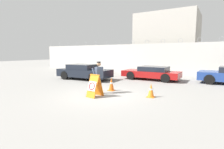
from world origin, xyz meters
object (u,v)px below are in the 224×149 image
(barricade_sign, at_px, (94,86))
(traffic_cone_near, at_px, (151,90))
(traffic_cone_mid, at_px, (111,84))
(parked_car_front_coupe, at_px, (84,72))
(parked_car_rear_sedan, at_px, (152,73))
(security_guard, at_px, (99,76))

(barricade_sign, xyz_separation_m, traffic_cone_near, (2.53, 1.43, -0.22))
(traffic_cone_mid, height_order, parked_car_front_coupe, parked_car_front_coupe)
(traffic_cone_near, height_order, parked_car_rear_sedan, parked_car_rear_sedan)
(traffic_cone_near, bearing_deg, traffic_cone_mid, 173.73)
(barricade_sign, distance_m, security_guard, 0.86)
(security_guard, bearing_deg, traffic_cone_near, 117.64)
(security_guard, bearing_deg, parked_car_rear_sedan, -174.10)
(security_guard, relative_size, traffic_cone_mid, 2.23)
(traffic_cone_near, height_order, parked_car_front_coupe, parked_car_front_coupe)
(barricade_sign, bearing_deg, traffic_cone_near, 35.07)
(barricade_sign, relative_size, security_guard, 0.65)
(traffic_cone_mid, xyz_separation_m, parked_car_front_coupe, (-4.38, 2.60, 0.27))
(traffic_cone_near, distance_m, traffic_cone_mid, 2.58)
(security_guard, xyz_separation_m, parked_car_front_coupe, (-4.19, 3.61, -0.34))
(barricade_sign, height_order, parked_car_front_coupe, parked_car_front_coupe)
(barricade_sign, relative_size, traffic_cone_mid, 1.46)
(security_guard, bearing_deg, barricade_sign, 30.46)
(parked_car_rear_sedan, bearing_deg, security_guard, 82.80)
(traffic_cone_near, distance_m, parked_car_rear_sedan, 6.07)
(traffic_cone_mid, relative_size, parked_car_front_coupe, 0.17)
(security_guard, relative_size, traffic_cone_near, 2.49)
(traffic_cone_mid, bearing_deg, traffic_cone_near, -6.27)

